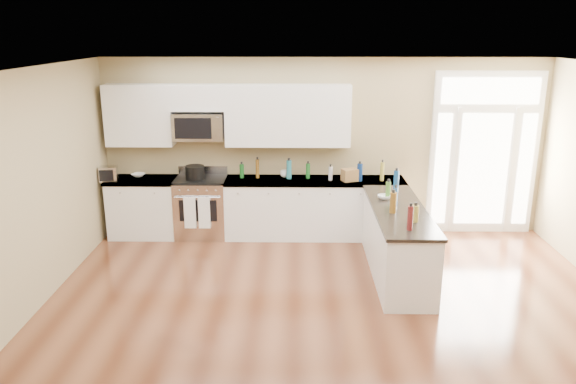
{
  "coord_description": "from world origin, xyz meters",
  "views": [
    {
      "loc": [
        -0.44,
        -4.83,
        3.21
      ],
      "look_at": [
        -0.54,
        2.0,
        1.22
      ],
      "focal_mm": 35.0,
      "sensor_mm": 36.0,
      "label": 1
    }
  ],
  "objects": [
    {
      "name": "ground",
      "position": [
        0.0,
        0.0,
        0.0
      ],
      "size": [
        8.0,
        8.0,
        0.0
      ],
      "primitive_type": "plane",
      "color": "#522917"
    },
    {
      "name": "bowl_peninsula",
      "position": [
        0.79,
        2.65,
        0.97
      ],
      "size": [
        0.24,
        0.24,
        0.06
      ],
      "primitive_type": "imported",
      "rotation": [
        0.0,
        0.0,
        0.37
      ],
      "color": "white",
      "rests_on": "peninsula_cabinet"
    },
    {
      "name": "counter_bottles",
      "position": [
        0.37,
        2.97,
        1.07
      ],
      "size": [
        2.4,
        2.45,
        0.32
      ],
      "color": "#19591E",
      "rests_on": "back_cabinet_right"
    },
    {
      "name": "stockpot",
      "position": [
        -2.02,
        3.64,
        1.06
      ],
      "size": [
        0.33,
        0.33,
        0.23
      ],
      "primitive_type": "cylinder",
      "rotation": [
        0.0,
        0.0,
        0.11
      ],
      "color": "black",
      "rests_on": "kitchen_range"
    },
    {
      "name": "microwave",
      "position": [
        -1.95,
        3.8,
        1.76
      ],
      "size": [
        0.78,
        0.41,
        0.42
      ],
      "color": "silver",
      "rests_on": "room_shell"
    },
    {
      "name": "bowl_left",
      "position": [
        -2.97,
        3.83,
        0.96
      ],
      "size": [
        0.26,
        0.26,
        0.05
      ],
      "primitive_type": "imported",
      "rotation": [
        0.0,
        0.0,
        -0.39
      ],
      "color": "white",
      "rests_on": "back_cabinet_left"
    },
    {
      "name": "toaster_oven",
      "position": [
        -3.35,
        3.56,
        1.05
      ],
      "size": [
        0.29,
        0.25,
        0.23
      ],
      "primitive_type": "cube",
      "rotation": [
        0.0,
        0.0,
        0.15
      ],
      "color": "silver",
      "rests_on": "back_cabinet_left"
    },
    {
      "name": "peninsula_cabinet",
      "position": [
        0.93,
        2.24,
        0.43
      ],
      "size": [
        0.69,
        2.32,
        0.94
      ],
      "color": "white",
      "rests_on": "ground"
    },
    {
      "name": "upper_cabinet_right",
      "position": [
        -0.57,
        3.83,
        1.93
      ],
      "size": [
        1.94,
        0.33,
        0.95
      ],
      "primitive_type": "cube",
      "color": "white",
      "rests_on": "room_shell"
    },
    {
      "name": "cardboard_box",
      "position": [
        0.39,
        3.61,
        1.03
      ],
      "size": [
        0.28,
        0.24,
        0.19
      ],
      "primitive_type": "cube",
      "rotation": [
        0.0,
        0.0,
        0.37
      ],
      "color": "brown",
      "rests_on": "back_cabinet_right"
    },
    {
      "name": "upper_cabinet_short",
      "position": [
        -1.95,
        3.83,
        2.2
      ],
      "size": [
        0.82,
        0.33,
        0.4
      ],
      "primitive_type": "cube",
      "color": "white",
      "rests_on": "room_shell"
    },
    {
      "name": "room_shell",
      "position": [
        0.0,
        0.0,
        1.71
      ],
      "size": [
        8.0,
        8.0,
        8.0
      ],
      "color": "tan",
      "rests_on": "ground"
    },
    {
      "name": "back_cabinet_left",
      "position": [
        -2.87,
        3.69,
        0.44
      ],
      "size": [
        1.1,
        0.66,
        0.94
      ],
      "color": "white",
      "rests_on": "ground"
    },
    {
      "name": "kitchen_range",
      "position": [
        -1.95,
        3.69,
        0.48
      ],
      "size": [
        0.8,
        0.7,
        1.08
      ],
      "color": "silver",
      "rests_on": "ground"
    },
    {
      "name": "cup_counter",
      "position": [
        -0.62,
        3.83,
        0.99
      ],
      "size": [
        0.15,
        0.15,
        0.11
      ],
      "primitive_type": "imported",
      "rotation": [
        0.0,
        0.0,
        0.09
      ],
      "color": "white",
      "rests_on": "back_cabinet_right"
    },
    {
      "name": "back_cabinet_right",
      "position": [
        -0.16,
        3.69,
        0.44
      ],
      "size": [
        2.85,
        0.66,
        0.94
      ],
      "color": "white",
      "rests_on": "ground"
    },
    {
      "name": "entry_door",
      "position": [
        2.55,
        3.95,
        1.3
      ],
      "size": [
        1.7,
        0.1,
        2.6
      ],
      "color": "white",
      "rests_on": "ground"
    },
    {
      "name": "upper_cabinet_left",
      "position": [
        -2.88,
        3.83,
        1.93
      ],
      "size": [
        1.04,
        0.33,
        0.95
      ],
      "primitive_type": "cube",
      "color": "white",
      "rests_on": "room_shell"
    }
  ]
}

